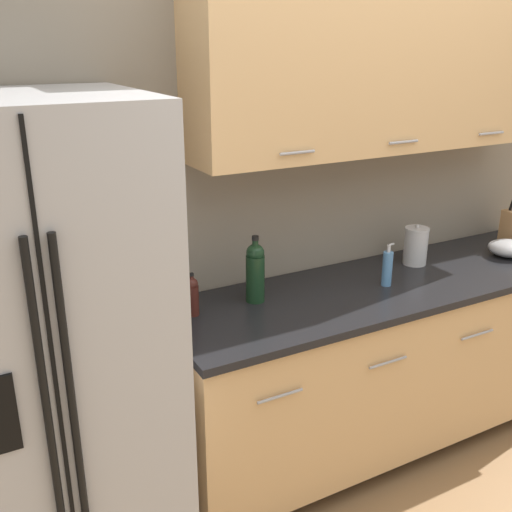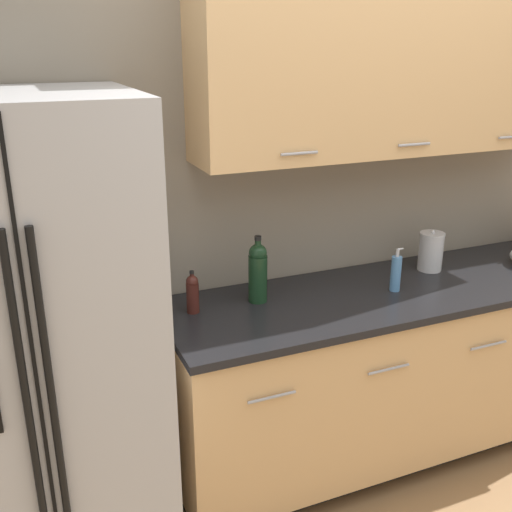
{
  "view_description": "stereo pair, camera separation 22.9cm",
  "coord_description": "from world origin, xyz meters",
  "px_view_note": "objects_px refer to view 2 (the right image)",
  "views": [
    {
      "loc": [
        -1.69,
        -1.13,
        1.98
      ],
      "look_at": [
        -0.59,
        0.89,
        1.15
      ],
      "focal_mm": 42.0,
      "sensor_mm": 36.0,
      "label": 1
    },
    {
      "loc": [
        -1.49,
        -1.23,
        1.98
      ],
      "look_at": [
        -0.59,
        0.89,
        1.15
      ],
      "focal_mm": 42.0,
      "sensor_mm": 36.0,
      "label": 2
    }
  ],
  "objects_px": {
    "oil_bottle": "(193,293)",
    "wine_bottle": "(258,271)",
    "refrigerator": "(33,357)",
    "steel_canister": "(431,251)",
    "soap_dispenser": "(396,273)"
  },
  "relations": [
    {
      "from": "oil_bottle",
      "to": "steel_canister",
      "type": "relative_size",
      "value": 0.89
    },
    {
      "from": "oil_bottle",
      "to": "steel_canister",
      "type": "distance_m",
      "value": 1.23
    },
    {
      "from": "refrigerator",
      "to": "soap_dispenser",
      "type": "relative_size",
      "value": 9.0
    },
    {
      "from": "soap_dispenser",
      "to": "steel_canister",
      "type": "bearing_deg",
      "value": 26.08
    },
    {
      "from": "oil_bottle",
      "to": "wine_bottle",
      "type": "bearing_deg",
      "value": 0.2
    },
    {
      "from": "refrigerator",
      "to": "soap_dispenser",
      "type": "bearing_deg",
      "value": 1.2
    },
    {
      "from": "oil_bottle",
      "to": "steel_canister",
      "type": "xyz_separation_m",
      "value": [
        1.23,
        0.02,
        0.01
      ]
    },
    {
      "from": "refrigerator",
      "to": "steel_canister",
      "type": "bearing_deg",
      "value": 5.68
    },
    {
      "from": "refrigerator",
      "to": "steel_canister",
      "type": "distance_m",
      "value": 1.89
    },
    {
      "from": "soap_dispenser",
      "to": "steel_canister",
      "type": "relative_size",
      "value": 0.98
    },
    {
      "from": "soap_dispenser",
      "to": "oil_bottle",
      "type": "distance_m",
      "value": 0.93
    },
    {
      "from": "wine_bottle",
      "to": "oil_bottle",
      "type": "height_order",
      "value": "wine_bottle"
    },
    {
      "from": "refrigerator",
      "to": "soap_dispenser",
      "type": "xyz_separation_m",
      "value": [
        1.57,
        0.03,
        0.07
      ]
    },
    {
      "from": "refrigerator",
      "to": "wine_bottle",
      "type": "distance_m",
      "value": 0.97
    },
    {
      "from": "soap_dispenser",
      "to": "steel_canister",
      "type": "distance_m",
      "value": 0.35
    }
  ]
}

